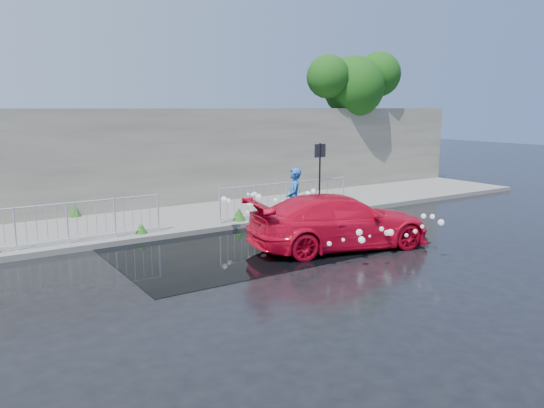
{
  "coord_description": "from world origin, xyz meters",
  "views": [
    {
      "loc": [
        -6.98,
        -10.91,
        3.67
      ],
      "look_at": [
        1.1,
        1.34,
        1.0
      ],
      "focal_mm": 35.0,
      "sensor_mm": 36.0,
      "label": 1
    }
  ],
  "objects": [
    {
      "name": "ground",
      "position": [
        0.0,
        0.0,
        0.0
      ],
      "size": [
        90.0,
        90.0,
        0.0
      ],
      "primitive_type": "plane",
      "color": "black",
      "rests_on": "ground"
    },
    {
      "name": "pavement",
      "position": [
        0.0,
        5.0,
        0.07
      ],
      "size": [
        30.0,
        4.0,
        0.15
      ],
      "primitive_type": "cube",
      "color": "#63635E",
      "rests_on": "ground"
    },
    {
      "name": "curb",
      "position": [
        0.0,
        3.0,
        0.08
      ],
      "size": [
        30.0,
        0.25,
        0.16
      ],
      "primitive_type": "cube",
      "color": "#63635E",
      "rests_on": "ground"
    },
    {
      "name": "retaining_wall",
      "position": [
        0.0,
        7.2,
        1.9
      ],
      "size": [
        30.0,
        0.6,
        3.5
      ],
      "primitive_type": "cube",
      "color": "#605C51",
      "rests_on": "pavement"
    },
    {
      "name": "puddle",
      "position": [
        0.5,
        1.0,
        0.01
      ],
      "size": [
        8.0,
        5.0,
        0.01
      ],
      "primitive_type": "cube",
      "color": "black",
      "rests_on": "ground"
    },
    {
      "name": "sign_post",
      "position": [
        4.2,
        3.1,
        1.72
      ],
      "size": [
        0.45,
        0.06,
        2.5
      ],
      "color": "black",
      "rests_on": "ground"
    },
    {
      "name": "tree",
      "position": [
        9.59,
        7.41,
        4.78
      ],
      "size": [
        4.98,
        2.76,
        6.23
      ],
      "color": "#332114",
      "rests_on": "ground"
    },
    {
      "name": "railing_left",
      "position": [
        -4.0,
        3.35,
        0.74
      ],
      "size": [
        5.05,
        0.05,
        1.1
      ],
      "color": "silver",
      "rests_on": "pavement"
    },
    {
      "name": "railing_right",
      "position": [
        3.0,
        3.35,
        0.74
      ],
      "size": [
        5.05,
        0.05,
        1.1
      ],
      "color": "silver",
      "rests_on": "pavement"
    },
    {
      "name": "weeds",
      "position": [
        -0.18,
        4.55,
        0.33
      ],
      "size": [
        12.17,
        3.93,
        0.41
      ],
      "color": "#1D4612",
      "rests_on": "pavement"
    },
    {
      "name": "water_spray",
      "position": [
        1.96,
        0.62,
        0.66
      ],
      "size": [
        3.7,
        5.64,
        1.07
      ],
      "color": "white",
      "rests_on": "ground"
    },
    {
      "name": "red_car",
      "position": [
        2.04,
        -0.47,
        0.71
      ],
      "size": [
        5.23,
        3.02,
        1.43
      ],
      "primitive_type": "imported",
      "rotation": [
        0.0,
        0.0,
        1.35
      ],
      "color": "red",
      "rests_on": "ground"
    },
    {
      "name": "person",
      "position": [
        2.19,
        1.8,
        0.96
      ],
      "size": [
        0.75,
        0.83,
        1.91
      ],
      "primitive_type": "imported",
      "rotation": [
        0.0,
        0.0,
        -2.12
      ],
      "color": "#2158A6",
      "rests_on": "ground"
    }
  ]
}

